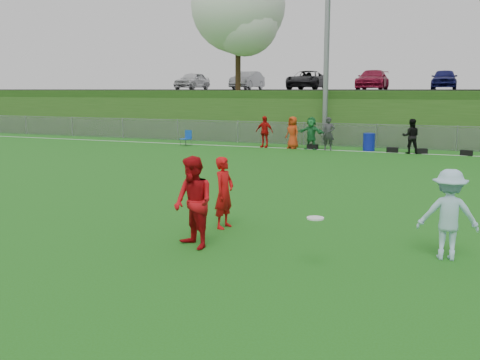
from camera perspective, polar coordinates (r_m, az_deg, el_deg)
The scene contains 16 objects.
ground at distance 10.45m, azimuth -0.55°, elevation -7.61°, with size 120.00×120.00×0.00m, color #216615.
sideline_far at distance 27.67m, azimuth 13.74°, elevation 2.95°, with size 60.00×0.10×0.01m, color white.
fence at distance 29.58m, azimuth 14.34°, elevation 4.59°, with size 58.00×0.06×1.30m.
light_pole at distance 31.00m, azimuth 9.30°, elevation 16.20°, with size 1.20×0.40×12.15m.
berm at distance 40.44m, azimuth 16.46°, elevation 6.99°, with size 120.00×18.00×3.00m, color #214B15.
parking_lot at distance 42.40m, azimuth 16.82°, elevation 9.17°, with size 120.00×12.00×0.10m, color black.
tree_white_flowering at distance 37.14m, azimuth -0.03°, elevation 17.72°, with size 6.30×6.30×8.78m.
car_row at distance 41.54m, azimuth 15.12°, elevation 10.31°, with size 32.04×5.18×1.44m.
spectator_row at distance 28.04m, azimuth 8.71°, elevation 4.93°, with size 8.53×0.87×1.69m.
gear_bags at distance 27.61m, azimuth 16.31°, elevation 3.08°, with size 8.04×0.47×0.26m.
player_red_left at distance 12.01m, azimuth -1.71°, elevation -1.36°, with size 0.59×0.39×1.62m, color red.
player_red_center at distance 10.50m, azimuth -5.00°, elevation -2.42°, with size 0.89×0.69×1.82m, color red.
player_blue at distance 10.51m, azimuth 21.34°, elevation -3.45°, with size 1.08×0.62×1.68m, color #A7D0E8.
frisbee at distance 9.27m, azimuth 8.04°, elevation -4.05°, with size 0.30×0.30×0.03m.
recycling_bin at distance 28.13m, azimuth 13.59°, elevation 3.96°, with size 0.60×0.60×0.89m, color #0E1B97.
camp_chair at distance 29.96m, azimuth -5.78°, elevation 4.14°, with size 0.59×0.60×0.86m.
Camera 1 is at (3.79, -9.23, 3.10)m, focal length 40.00 mm.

